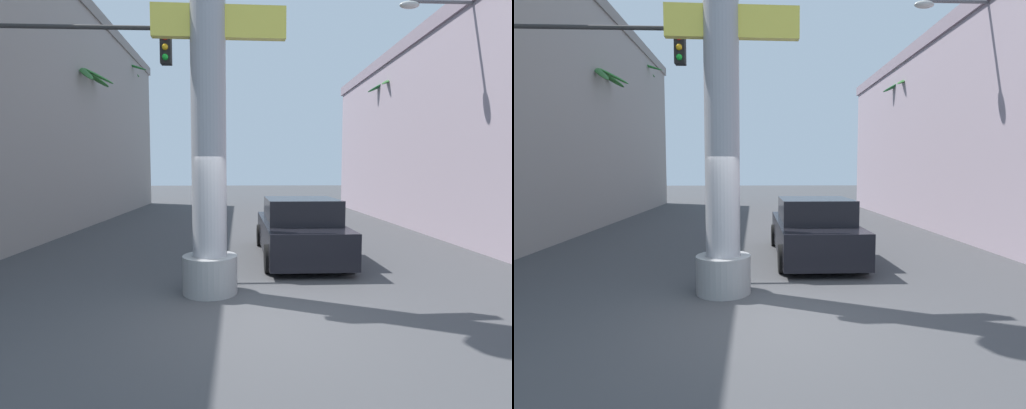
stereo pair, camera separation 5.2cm
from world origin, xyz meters
TOP-DOWN VIEW (x-y plane):
  - ground_plane at (0.00, 10.00)m, footprint 89.19×89.19m
  - neon_sign_pole at (-0.93, 1.46)m, footprint 2.67×1.00m
  - street_lamp at (6.42, 5.53)m, footprint 2.89×0.28m
  - traffic_light_mast at (-5.04, 3.63)m, footprint 5.76×0.32m
  - car_lead at (1.15, 4.37)m, footprint 2.03×4.61m
  - palm_tree_mid_right at (6.88, 12.52)m, footprint 2.77×2.81m
  - palm_tree_far_left at (-7.18, 17.75)m, footprint 3.23×3.05m
  - palm_tree_mid_left at (-6.76, 10.58)m, footprint 2.86×2.98m

SIDE VIEW (x-z plane):
  - ground_plane at x=0.00m, z-range 0.00..0.00m
  - car_lead at x=1.15m, z-range -0.08..1.48m
  - traffic_light_mast at x=-5.04m, z-range 1.22..6.79m
  - palm_tree_mid_right at x=6.88m, z-range 0.86..7.46m
  - street_lamp at x=6.42m, z-range 0.79..7.90m
  - neon_sign_pole at x=-0.93m, z-range -0.24..9.15m
  - palm_tree_mid_left at x=-6.76m, z-range 1.32..7.76m
  - palm_tree_far_left at x=-7.18m, z-range 1.36..9.91m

